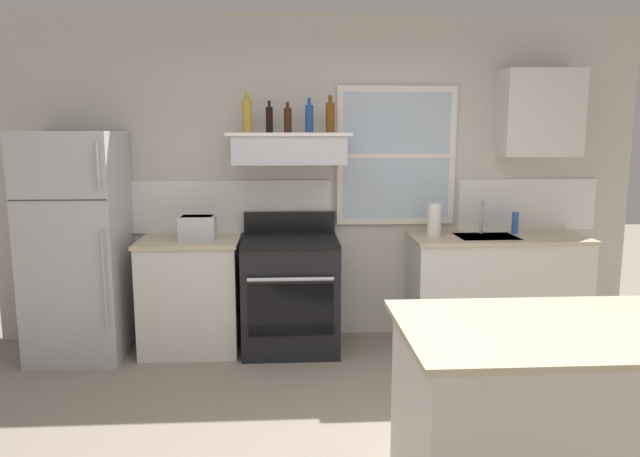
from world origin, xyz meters
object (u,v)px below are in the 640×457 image
bottle_champagne_gold_foil (247,115)px  paper_towel_roll (434,220)px  stove_range (290,293)px  bottle_brown_stout (288,120)px  toaster (197,227)px  kitchen_island (552,421)px  bottle_amber_wine (330,117)px  bottle_blue_liqueur (309,118)px  refrigerator (78,246)px  dish_soap_bottle (515,223)px  bottle_balsamic_dark (269,119)px

bottle_champagne_gold_foil → paper_towel_roll: (1.50, -0.09, -0.83)m
stove_range → bottle_brown_stout: 1.39m
toaster → kitchen_island: bearing=-49.5°
kitchen_island → stove_range: bearing=117.7°
bottle_amber_wine → paper_towel_roll: (0.84, -0.06, -0.82)m
toaster → bottle_brown_stout: size_ratio=1.25×
toaster → bottle_blue_liqueur: 1.23m
refrigerator → kitchen_island: size_ratio=1.26×
stove_range → toaster: bearing=180.0°
dish_soap_bottle → kitchen_island: size_ratio=0.13×
paper_towel_roll → refrigerator: bearing=-178.8°
refrigerator → bottle_balsamic_dark: size_ratio=7.03×
dish_soap_bottle → bottle_brown_stout: bearing=-179.7°
dish_soap_bottle → bottle_amber_wine: bearing=-178.5°
bottle_champagne_gold_foil → paper_towel_roll: bearing=-3.5°
refrigerator → bottle_blue_liqueur: (1.81, 0.13, 0.98)m
toaster → bottle_balsamic_dark: (0.57, 0.15, 0.84)m
bottle_blue_liqueur → bottle_champagne_gold_foil: bearing=177.7°
bottle_blue_liqueur → bottle_amber_wine: bottle_amber_wine is taller
bottle_amber_wine → kitchen_island: bearing=-70.1°
toaster → bottle_balsamic_dark: 1.03m
bottle_balsamic_dark → bottle_blue_liqueur: size_ratio=0.94×
bottle_champagne_gold_foil → bottle_blue_liqueur: bottle_champagne_gold_foil is taller
bottle_champagne_gold_foil → kitchen_island: bottle_champagne_gold_foil is taller
bottle_brown_stout → dish_soap_bottle: 2.07m
toaster → paper_towel_roll: (1.90, 0.04, 0.04)m
dish_soap_bottle → toaster: bearing=-177.0°
bottle_champagne_gold_foil → kitchen_island: bearing=-57.5°
toaster → bottle_blue_liqueur: size_ratio=1.11×
bottle_blue_liqueur → kitchen_island: bearing=-66.7°
bottle_blue_liqueur → kitchen_island: bottle_blue_liqueur is taller
refrigerator → bottle_amber_wine: bottle_amber_wine is taller
toaster → paper_towel_roll: 1.90m
dish_soap_bottle → kitchen_island: 2.52m
bottle_brown_stout → bottle_amber_wine: bottle_amber_wine is taller
bottle_amber_wine → bottle_balsamic_dark: bearing=173.1°
refrigerator → bottle_brown_stout: (1.64, 0.15, 0.97)m
toaster → bottle_balsamic_dark: bearing=15.0°
refrigerator → toaster: (0.92, 0.02, 0.13)m
refrigerator → bottle_amber_wine: bearing=3.4°
refrigerator → kitchen_island: refrigerator is taller
kitchen_island → paper_towel_roll: bearing=89.8°
kitchen_island → toaster: bearing=130.5°
bottle_champagne_gold_foil → bottle_blue_liqueur: size_ratio=1.19×
stove_range → bottle_amber_wine: size_ratio=3.76×
bottle_amber_wine → refrigerator: bearing=-176.6°
stove_range → bottle_amber_wine: 1.44m
bottle_brown_stout → bottle_amber_wine: (0.33, -0.03, 0.02)m
toaster → refrigerator: bearing=-178.6°
kitchen_island → bottle_brown_stout: bearing=116.6°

